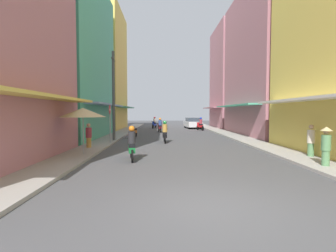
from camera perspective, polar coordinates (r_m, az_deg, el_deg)
The scene contains 20 objects.
ground_plane at distance 22.46m, azimuth 1.59°, elevation -2.54°, with size 90.01×90.01×0.00m, color #4C4C4F.
sidewalk_left at distance 22.83m, azimuth -11.88°, elevation -2.36°, with size 1.75×48.91×0.12m, color #9E9991.
sidewalk_right at distance 23.33m, azimuth 14.76°, elevation -2.28°, with size 1.75×48.91×0.12m, color #ADA89E.
building_left_mid at distance 23.81m, azimuth -21.69°, elevation 13.44°, with size 7.05×11.29×13.14m.
building_left_far at distance 34.64m, azimuth -15.02°, elevation 11.63°, with size 7.05×9.42×14.85m.
building_right_mid at distance 26.90m, azimuth 21.84°, elevation 12.66°, with size 7.05×12.34×13.57m.
building_right_far at distance 37.66m, azimuth 14.89°, elevation 10.04°, with size 7.05×8.89×13.69m.
motorbike_red at distance 31.54m, azimuth 7.05°, elevation 0.33°, with size 0.77×1.74×1.58m.
motorbike_black at distance 18.69m, azimuth -0.72°, elevation -1.50°, with size 0.55×1.81×1.58m.
motorbike_maroon at distance 28.41m, azimuth -1.80°, elevation 0.06°, with size 0.59×1.80×1.58m.
motorbike_orange at distance 22.43m, azimuth -7.59°, elevation -1.28°, with size 0.61×1.79×0.96m.
motorbike_blue at distance 35.23m, azimuth -3.02°, elevation 0.63°, with size 0.67×1.77×1.58m.
motorbike_green at distance 11.99m, azimuth -7.96°, elevation -4.08°, with size 0.58×1.80×1.58m.
parked_car at distance 35.20m, azimuth 5.38°, elevation 0.68°, with size 2.13×4.25×1.45m.
pedestrian_crossing at distance 11.73m, azimuth 31.28°, elevation -3.59°, with size 0.44×0.44×1.63m.
pedestrian_far at distance 15.92m, azimuth -16.95°, elevation -2.21°, with size 0.34×0.34×1.54m.
pedestrian_midway at distance 13.91m, azimuth 28.79°, elevation -3.03°, with size 0.34×0.34×1.61m.
vendor_umbrella at distance 13.44m, azimuth -18.11°, elevation 2.82°, with size 2.22×2.22×2.39m.
utility_pole at distance 19.69m, azimuth -11.82°, elevation 6.49°, with size 0.20×1.20×6.63m.
street_sign_no_entry at distance 17.79m, azimuth -12.56°, elevation 1.47°, with size 0.07×0.60×2.65m.
Camera 1 is at (-1.08, -5.87, 2.19)m, focal length 27.87 mm.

